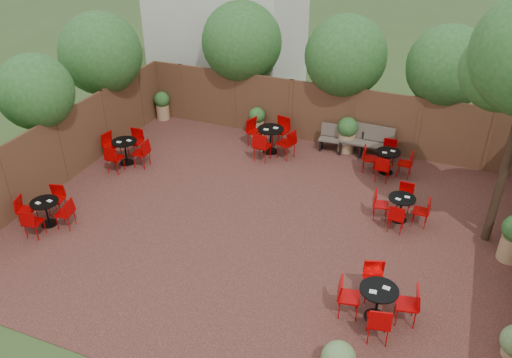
% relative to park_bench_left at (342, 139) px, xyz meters
% --- Properties ---
extents(ground, '(80.00, 80.00, 0.00)m').
position_rel_park_bench_left_xyz_m(ground, '(-0.82, -4.62, -0.46)').
color(ground, '#354F23').
rests_on(ground, ground).
extents(courtyard_paving, '(12.00, 10.00, 0.02)m').
position_rel_park_bench_left_xyz_m(courtyard_paving, '(-0.82, -4.62, -0.45)').
color(courtyard_paving, '#3C1D18').
rests_on(courtyard_paving, ground).
extents(fence_back, '(12.00, 0.08, 2.00)m').
position_rel_park_bench_left_xyz_m(fence_back, '(-0.82, 0.38, 0.54)').
color(fence_back, '#53301F').
rests_on(fence_back, ground).
extents(fence_left, '(0.08, 10.00, 2.00)m').
position_rel_park_bench_left_xyz_m(fence_left, '(-6.82, -4.62, 0.54)').
color(fence_left, '#53301F').
rests_on(fence_left, ground).
extents(overhang_foliage, '(15.84, 10.47, 2.73)m').
position_rel_park_bench_left_xyz_m(overhang_foliage, '(-1.52, -1.13, 2.29)').
color(overhang_foliage, '#22541B').
rests_on(overhang_foliage, ground).
extents(park_bench_left, '(1.40, 0.55, 0.85)m').
position_rel_park_bench_left_xyz_m(park_bench_left, '(0.00, 0.00, 0.00)').
color(park_bench_left, brown).
rests_on(park_bench_left, courtyard_paving).
extents(park_bench_right, '(1.62, 0.58, 0.99)m').
position_rel_park_bench_left_xyz_m(park_bench_right, '(0.77, 0.01, 0.07)').
color(park_bench_right, brown).
rests_on(park_bench_right, courtyard_paving).
extents(bistro_tables, '(9.72, 7.45, 0.93)m').
position_rel_park_bench_left_xyz_m(bistro_tables, '(-1.34, -3.40, -0.01)').
color(bistro_tables, black).
rests_on(bistro_tables, courtyard_paving).
extents(planters, '(11.89, 4.45, 1.16)m').
position_rel_park_bench_left_xyz_m(planters, '(-0.30, -1.12, 0.15)').
color(planters, '#A67E53').
rests_on(planters, courtyard_paving).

